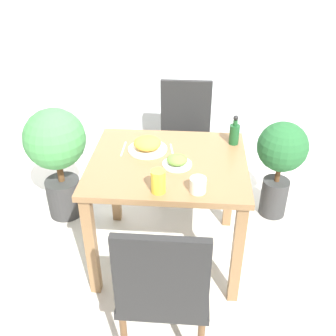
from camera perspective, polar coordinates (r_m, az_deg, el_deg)
name	(u,v)px	position (r m, az deg, el deg)	size (l,w,h in m)	color
ground_plane	(168,253)	(2.77, 0.00, -12.19)	(16.00, 16.00, 0.00)	beige
wall_back	(181,15)	(3.41, 1.87, 21.26)	(8.00, 0.05, 2.60)	silver
dining_table	(168,178)	(2.38, 0.00, -1.41)	(0.93, 0.80, 0.74)	olive
chair_near	(164,286)	(1.87, -0.63, -16.77)	(0.42, 0.42, 0.91)	black
chair_far	(185,133)	(3.12, 2.46, 5.08)	(0.42, 0.42, 0.91)	black
food_plate	(147,145)	(2.41, -3.00, 3.40)	(0.24, 0.24, 0.08)	white
side_plate	(177,161)	(2.26, 1.34, 1.00)	(0.17, 0.17, 0.06)	white
drink_cup	(198,185)	(2.04, 4.37, -2.48)	(0.09, 0.09, 0.08)	silver
juice_glass	(158,181)	(2.02, -1.42, -1.96)	(0.08, 0.08, 0.13)	gold
sauce_bottle	(234,133)	(2.51, 9.61, 5.02)	(0.06, 0.06, 0.19)	#194C23
fork_utensil	(123,149)	(2.45, -6.48, 2.79)	(0.01, 0.18, 0.00)	silver
spoon_utensil	(172,151)	(2.42, 0.58, 2.54)	(0.04, 0.17, 0.00)	silver
potted_plant_left	(57,151)	(2.91, -15.86, 2.40)	(0.44, 0.44, 0.87)	#333333
potted_plant_right	(281,158)	(2.94, 16.04, 1.43)	(0.36, 0.36, 0.77)	#333333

